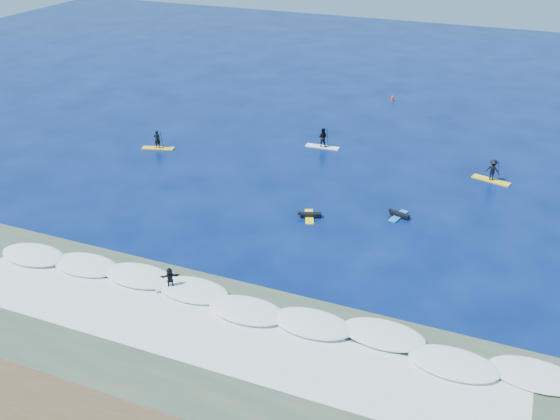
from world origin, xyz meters
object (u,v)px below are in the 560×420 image
at_px(wave_surfer, 170,279).
at_px(marker_buoy, 392,98).
at_px(sup_paddler_left, 158,142).
at_px(prone_paddler_far, 399,215).
at_px(sup_paddler_right, 493,171).
at_px(prone_paddler_near, 309,215).
at_px(sup_paddler_center, 323,139).

xyz_separation_m(wave_surfer, marker_buoy, (3.89, 42.63, -0.49)).
height_order(sup_paddler_left, prone_paddler_far, sup_paddler_left).
bearing_deg(sup_paddler_right, sup_paddler_left, -155.64).
xyz_separation_m(prone_paddler_near, wave_surfer, (-4.75, -12.23, 0.64)).
bearing_deg(wave_surfer, sup_paddler_right, 20.75).
height_order(sup_paddler_right, prone_paddler_far, sup_paddler_right).
relative_size(sup_paddler_left, prone_paddler_far, 1.35).
height_order(sup_paddler_center, marker_buoy, sup_paddler_center).
bearing_deg(wave_surfer, prone_paddler_near, 34.27).
distance_m(sup_paddler_right, prone_paddler_far, 11.06).
bearing_deg(sup_paddler_left, marker_buoy, 36.85).
bearing_deg(prone_paddler_near, sup_paddler_right, -67.06).
height_order(sup_paddler_center, prone_paddler_far, sup_paddler_center).
distance_m(sup_paddler_right, wave_surfer, 29.54).
distance_m(prone_paddler_near, wave_surfer, 13.13).
xyz_separation_m(prone_paddler_near, marker_buoy, (-0.86, 30.40, 0.15)).
bearing_deg(marker_buoy, sup_paddler_left, -126.79).
relative_size(sup_paddler_center, prone_paddler_far, 1.42).
bearing_deg(sup_paddler_left, prone_paddler_near, -38.55).
distance_m(sup_paddler_right, marker_buoy, 22.47).
xyz_separation_m(sup_paddler_left, sup_paddler_right, (30.16, 4.67, 0.22)).
bearing_deg(sup_paddler_left, prone_paddler_far, -27.29).
xyz_separation_m(sup_paddler_left, prone_paddler_far, (24.31, -4.69, -0.51)).
bearing_deg(sup_paddler_left, sup_paddler_center, 7.37).
height_order(sup_paddler_left, sup_paddler_center, sup_paddler_center).
distance_m(sup_paddler_center, wave_surfer, 25.95).
relative_size(sup_paddler_center, sup_paddler_right, 0.99).
distance_m(sup_paddler_left, prone_paddler_far, 24.77).
distance_m(prone_paddler_far, marker_buoy, 28.61).
distance_m(sup_paddler_left, sup_paddler_right, 30.52).
xyz_separation_m(sup_paddler_center, prone_paddler_far, (9.92, -11.02, -0.69)).
xyz_separation_m(prone_paddler_near, prone_paddler_far, (6.24, 2.68, -0.01)).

